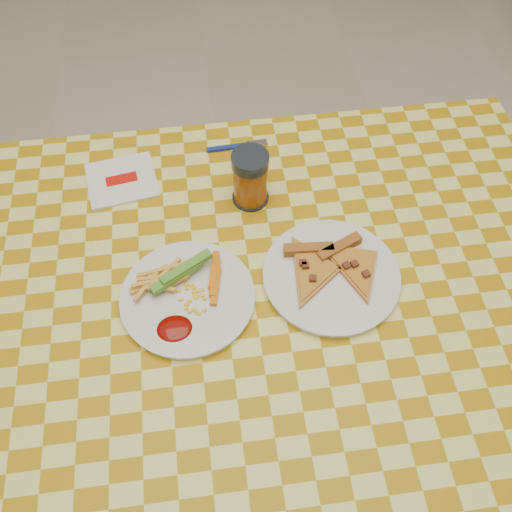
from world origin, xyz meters
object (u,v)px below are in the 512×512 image
Objects in this scene: table at (252,305)px; drink_glass at (250,178)px; plate_left at (188,298)px; plate_right at (331,277)px.

drink_glass is (0.02, 0.21, 0.13)m from table.
plate_left is 0.27m from drink_glass.
plate_left reaches higher than table.
plate_left and plate_right have the same top height.
plate_left is (-0.12, -0.02, 0.08)m from table.
table is 0.25m from drink_glass.
table is 5.16× the size of plate_right.
plate_right is at bearing -1.45° from table.
plate_right is (0.15, -0.00, 0.08)m from table.
plate_right is at bearing -59.97° from drink_glass.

